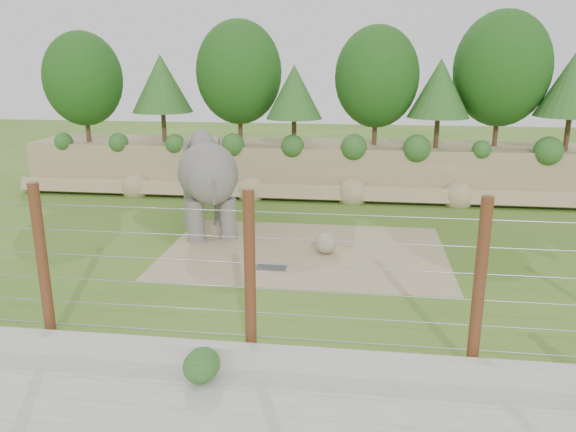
# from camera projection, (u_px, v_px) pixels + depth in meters

# --- Properties ---
(ground) EXTENTS (90.00, 90.00, 0.00)m
(ground) POSITION_uv_depth(u_px,v_px,m) (280.00, 282.00, 17.48)
(ground) COLOR #39661A
(ground) RESTS_ON ground
(back_embankment) EXTENTS (30.00, 5.52, 8.77)m
(back_embankment) POSITION_uv_depth(u_px,v_px,m) (327.00, 116.00, 28.44)
(back_embankment) COLOR #9B835D
(back_embankment) RESTS_ON ground
(dirt_patch) EXTENTS (10.00, 7.00, 0.02)m
(dirt_patch) POSITION_uv_depth(u_px,v_px,m) (305.00, 251.00, 20.27)
(dirt_patch) COLOR tan
(dirt_patch) RESTS_ON ground
(drain_grate) EXTENTS (1.00, 0.60, 0.03)m
(drain_grate) POSITION_uv_depth(u_px,v_px,m) (272.00, 267.00, 18.69)
(drain_grate) COLOR #262628
(drain_grate) RESTS_ON dirt_patch
(elephant) EXTENTS (3.58, 5.09, 3.79)m
(elephant) POSITION_uv_depth(u_px,v_px,m) (208.00, 187.00, 22.01)
(elephant) COLOR #5A5751
(elephant) RESTS_ON ground
(stone_ball) EXTENTS (0.78, 0.78, 0.78)m
(stone_ball) POSITION_uv_depth(u_px,v_px,m) (326.00, 243.00, 19.95)
(stone_ball) COLOR gray
(stone_ball) RESTS_ON dirt_patch
(retaining_wall) EXTENTS (26.00, 0.35, 0.50)m
(retaining_wall) POSITION_uv_depth(u_px,v_px,m) (247.00, 356.00, 12.64)
(retaining_wall) COLOR #A6A49A
(retaining_wall) RESTS_ON ground
(walkway) EXTENTS (26.00, 4.00, 0.01)m
(walkway) POSITION_uv_depth(u_px,v_px,m) (226.00, 420.00, 10.79)
(walkway) COLOR #A6A49A
(walkway) RESTS_ON ground
(barrier_fence) EXTENTS (20.26, 0.26, 4.00)m
(barrier_fence) POSITION_uv_depth(u_px,v_px,m) (250.00, 276.00, 12.64)
(barrier_fence) COLOR #562C19
(barrier_fence) RESTS_ON ground
(walkway_shrub) EXTENTS (0.75, 0.75, 0.75)m
(walkway_shrub) POSITION_uv_depth(u_px,v_px,m) (193.00, 366.00, 11.96)
(walkway_shrub) COLOR #2A5D1F
(walkway_shrub) RESTS_ON walkway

